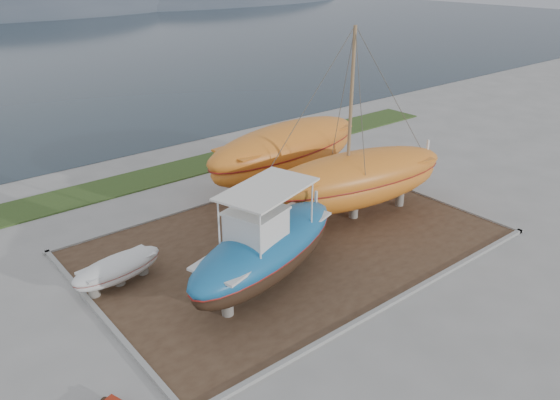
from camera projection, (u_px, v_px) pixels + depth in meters
ground at (355, 279)px, 22.36m from camera, size 140.00×140.00×0.00m
dirt_patch at (292, 242)px, 25.17m from camera, size 18.00×12.00×0.06m
curb_frame at (292, 241)px, 25.15m from camera, size 18.60×12.60×0.15m
grass_strip at (170, 172)px, 33.30m from camera, size 44.00×3.00×0.08m
blue_caique at (266, 238)px, 21.10m from camera, size 9.03×5.10×4.15m
white_dinghy at (118, 272)px, 21.69m from camera, size 4.03×1.99×1.16m
orange_sailboat at (359, 128)px, 25.62m from camera, size 10.74×4.75×9.33m
orange_bare_hull at (286, 157)px, 30.52m from camera, size 11.16×4.36×3.57m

